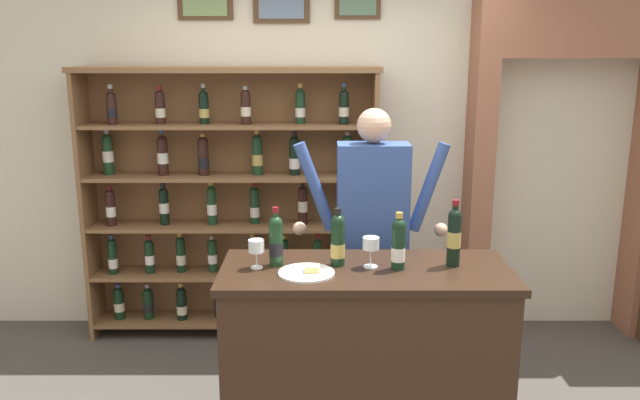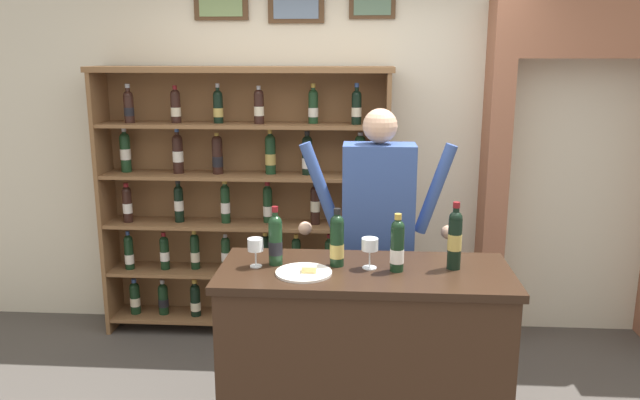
# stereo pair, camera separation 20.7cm
# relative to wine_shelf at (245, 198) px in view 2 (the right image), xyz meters

# --- Properties ---
(back_wall) EXTENTS (12.00, 0.19, 3.15)m
(back_wall) POSITION_rel_wine_shelf_xyz_m (0.67, 0.25, 0.56)
(back_wall) COLOR beige
(back_wall) RESTS_ON ground
(wine_shelf) EXTENTS (2.11, 0.33, 1.96)m
(wine_shelf) POSITION_rel_wine_shelf_xyz_m (0.00, 0.00, 0.00)
(wine_shelf) COLOR brown
(wine_shelf) RESTS_ON ground
(archway_doorway) EXTENTS (1.37, 0.45, 2.40)m
(archway_doorway) POSITION_rel_wine_shelf_xyz_m (2.38, 0.11, 0.38)
(archway_doorway) COLOR #935B42
(archway_doorway) RESTS_ON ground
(tasting_counter) EXTENTS (1.45, 0.61, 1.00)m
(tasting_counter) POSITION_rel_wine_shelf_xyz_m (0.87, -1.44, -0.52)
(tasting_counter) COLOR #382316
(tasting_counter) RESTS_ON ground
(shopkeeper) EXTENTS (0.91, 0.22, 1.74)m
(shopkeeper) POSITION_rel_wine_shelf_xyz_m (0.94, -0.85, 0.06)
(shopkeeper) COLOR #2D3347
(shopkeeper) RESTS_ON ground
(tasting_bottle_super_tuscan) EXTENTS (0.07, 0.07, 0.30)m
(tasting_bottle_super_tuscan) POSITION_rel_wine_shelf_xyz_m (0.42, -1.40, 0.12)
(tasting_bottle_super_tuscan) COLOR #19381E
(tasting_bottle_super_tuscan) RESTS_ON tasting_counter
(tasting_bottle_bianco) EXTENTS (0.07, 0.07, 0.30)m
(tasting_bottle_bianco) POSITION_rel_wine_shelf_xyz_m (0.73, -1.40, 0.12)
(tasting_bottle_bianco) COLOR black
(tasting_bottle_bianco) RESTS_ON tasting_counter
(tasting_bottle_grappa) EXTENTS (0.07, 0.07, 0.29)m
(tasting_bottle_grappa) POSITION_rel_wine_shelf_xyz_m (1.02, -1.45, 0.12)
(tasting_bottle_grappa) COLOR black
(tasting_bottle_grappa) RESTS_ON tasting_counter
(tasting_bottle_riserva) EXTENTS (0.07, 0.07, 0.34)m
(tasting_bottle_riserva) POSITION_rel_wine_shelf_xyz_m (1.31, -1.40, 0.14)
(tasting_bottle_riserva) COLOR black
(tasting_bottle_riserva) RESTS_ON tasting_counter
(wine_glass_right) EXTENTS (0.08, 0.08, 0.15)m
(wine_glass_right) POSITION_rel_wine_shelf_xyz_m (0.32, -1.44, 0.09)
(wine_glass_right) COLOR silver
(wine_glass_right) RESTS_ON tasting_counter
(wine_glass_left) EXTENTS (0.08, 0.08, 0.15)m
(wine_glass_left) POSITION_rel_wine_shelf_xyz_m (0.89, -1.42, 0.10)
(wine_glass_left) COLOR silver
(wine_glass_left) RESTS_ON tasting_counter
(cheese_plate) EXTENTS (0.27, 0.27, 0.04)m
(cheese_plate) POSITION_rel_wine_shelf_xyz_m (0.58, -1.53, -0.01)
(cheese_plate) COLOR white
(cheese_plate) RESTS_ON tasting_counter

